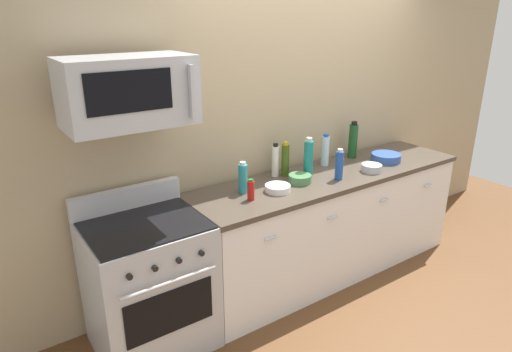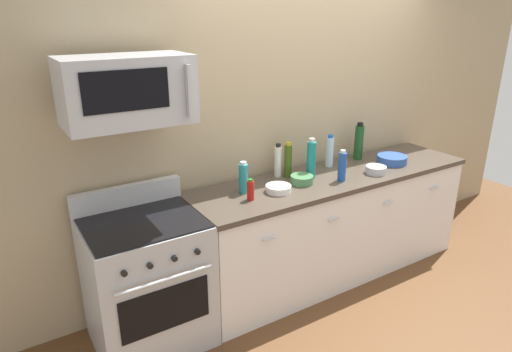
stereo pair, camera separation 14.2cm
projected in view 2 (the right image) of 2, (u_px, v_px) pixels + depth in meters
ground_plane at (330, 271)px, 4.01m from camera, size 6.75×6.75×0.00m
back_wall at (307, 114)px, 3.87m from camera, size 5.63×0.10×2.70m
counter_unit at (333, 225)px, 3.85m from camera, size 2.54×0.66×0.92m
range_oven at (148, 281)px, 3.03m from camera, size 0.76×0.69×1.07m
microwave at (127, 90)px, 2.62m from camera, size 0.74×0.44×0.40m
bottle_soda_blue at (342, 166)px, 3.52m from camera, size 0.06×0.06×0.25m
bottle_sparkling_teal at (311, 159)px, 3.57m from camera, size 0.07×0.07×0.33m
bottle_dish_soap at (243, 178)px, 3.29m from camera, size 0.07×0.07×0.24m
bottle_water_clear at (330, 151)px, 3.84m from camera, size 0.07×0.07×0.28m
bottle_hot_sauce_red at (251, 190)px, 3.17m from camera, size 0.05×0.05×0.16m
bottle_olive_oil at (288, 160)px, 3.60m from camera, size 0.06×0.06×0.29m
bottle_vinegar_white at (278, 161)px, 3.61m from camera, size 0.06×0.06×0.27m
bottle_wine_green at (359, 142)px, 4.03m from camera, size 0.08×0.08×0.34m
bowl_white_ceramic at (278, 188)px, 3.33m from camera, size 0.19×0.19×0.05m
bowl_green_glaze at (302, 179)px, 3.49m from camera, size 0.18×0.18×0.07m
bowl_steel_prep at (376, 170)px, 3.71m from camera, size 0.17×0.17×0.06m
bowl_blue_mixing at (392, 159)px, 3.95m from camera, size 0.26×0.26×0.07m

